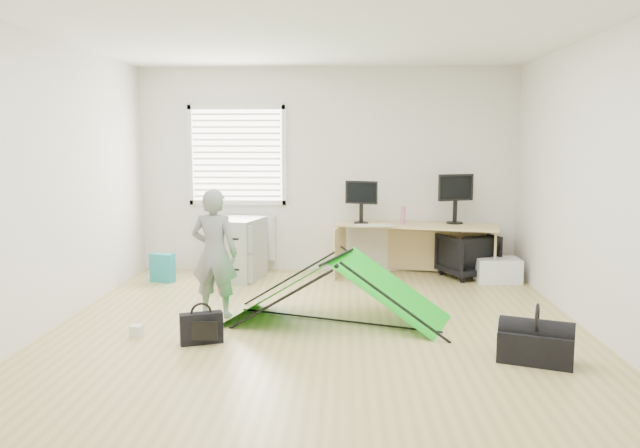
{
  "coord_description": "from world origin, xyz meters",
  "views": [
    {
      "loc": [
        0.25,
        -5.55,
        1.76
      ],
      "look_at": [
        0.0,
        0.4,
        0.95
      ],
      "focal_mm": 35.0,
      "sensor_mm": 36.0,
      "label": 1
    }
  ],
  "objects_px": {
    "person": "(214,253)",
    "duffel_bag": "(536,347)",
    "desk": "(417,250)",
    "monitor_left": "(361,208)",
    "laptop_bag": "(202,328)",
    "kite": "(337,290)",
    "office_chair": "(467,255)",
    "storage_crate": "(498,270)",
    "thermos": "(403,215)",
    "filing_cabinet": "(239,249)",
    "monitor_right": "(455,206)"
  },
  "relations": [
    {
      "from": "person",
      "to": "duffel_bag",
      "type": "bearing_deg",
      "value": 164.97
    },
    {
      "from": "desk",
      "to": "monitor_left",
      "type": "height_order",
      "value": "monitor_left"
    },
    {
      "from": "desk",
      "to": "laptop_bag",
      "type": "relative_size",
      "value": 5.54
    },
    {
      "from": "desk",
      "to": "kite",
      "type": "bearing_deg",
      "value": -102.94
    },
    {
      "from": "kite",
      "to": "duffel_bag",
      "type": "height_order",
      "value": "kite"
    },
    {
      "from": "office_chair",
      "to": "storage_crate",
      "type": "xyz_separation_m",
      "value": [
        0.33,
        -0.26,
        -0.14
      ]
    },
    {
      "from": "kite",
      "to": "office_chair",
      "type": "bearing_deg",
      "value": 70.94
    },
    {
      "from": "person",
      "to": "laptop_bag",
      "type": "bearing_deg",
      "value": 101.48
    },
    {
      "from": "monitor_left",
      "to": "duffel_bag",
      "type": "distance_m",
      "value": 3.45
    },
    {
      "from": "thermos",
      "to": "monitor_left",
      "type": "bearing_deg",
      "value": 177.3
    },
    {
      "from": "desk",
      "to": "filing_cabinet",
      "type": "distance_m",
      "value": 2.27
    },
    {
      "from": "monitor_right",
      "to": "storage_crate",
      "type": "bearing_deg",
      "value": -52.88
    },
    {
      "from": "filing_cabinet",
      "to": "kite",
      "type": "height_order",
      "value": "filing_cabinet"
    },
    {
      "from": "desk",
      "to": "laptop_bag",
      "type": "height_order",
      "value": "desk"
    },
    {
      "from": "monitor_right",
      "to": "office_chair",
      "type": "bearing_deg",
      "value": -36.97
    },
    {
      "from": "monitor_right",
      "to": "thermos",
      "type": "relative_size",
      "value": 2.17
    },
    {
      "from": "monitor_left",
      "to": "monitor_right",
      "type": "bearing_deg",
      "value": 22.76
    },
    {
      "from": "desk",
      "to": "office_chair",
      "type": "relative_size",
      "value": 3.21
    },
    {
      "from": "kite",
      "to": "laptop_bag",
      "type": "distance_m",
      "value": 1.37
    },
    {
      "from": "desk",
      "to": "duffel_bag",
      "type": "bearing_deg",
      "value": -66.02
    },
    {
      "from": "monitor_right",
      "to": "office_chair",
      "type": "xyz_separation_m",
      "value": [
        0.17,
        -0.05,
        -0.63
      ]
    },
    {
      "from": "desk",
      "to": "monitor_right",
      "type": "height_order",
      "value": "monitor_right"
    },
    {
      "from": "duffel_bag",
      "to": "thermos",
      "type": "bearing_deg",
      "value": 124.92
    },
    {
      "from": "person",
      "to": "laptop_bag",
      "type": "xyz_separation_m",
      "value": [
        0.05,
        -0.84,
        -0.5
      ]
    },
    {
      "from": "storage_crate",
      "to": "laptop_bag",
      "type": "xyz_separation_m",
      "value": [
        -3.14,
        -2.5,
        -0.01
      ]
    },
    {
      "from": "person",
      "to": "monitor_left",
      "type": "bearing_deg",
      "value": -120.27
    },
    {
      "from": "storage_crate",
      "to": "duffel_bag",
      "type": "distance_m",
      "value": 2.87
    },
    {
      "from": "monitor_left",
      "to": "thermos",
      "type": "height_order",
      "value": "monitor_left"
    },
    {
      "from": "laptop_bag",
      "to": "duffel_bag",
      "type": "height_order",
      "value": "laptop_bag"
    },
    {
      "from": "monitor_left",
      "to": "kite",
      "type": "relative_size",
      "value": 0.2
    },
    {
      "from": "desk",
      "to": "monitor_right",
      "type": "bearing_deg",
      "value": 19.29
    },
    {
      "from": "office_chair",
      "to": "filing_cabinet",
      "type": "bearing_deg",
      "value": -18.49
    },
    {
      "from": "monitor_left",
      "to": "laptop_bag",
      "type": "relative_size",
      "value": 1.15
    },
    {
      "from": "monitor_left",
      "to": "kite",
      "type": "xyz_separation_m",
      "value": [
        -0.28,
        -2.05,
        -0.57
      ]
    },
    {
      "from": "filing_cabinet",
      "to": "laptop_bag",
      "type": "xyz_separation_m",
      "value": [
        0.1,
        -2.5,
        -0.25
      ]
    },
    {
      "from": "laptop_bag",
      "to": "kite",
      "type": "bearing_deg",
      "value": 10.27
    },
    {
      "from": "office_chair",
      "to": "desk",
      "type": "bearing_deg",
      "value": -22.92
    },
    {
      "from": "office_chair",
      "to": "monitor_right",
      "type": "bearing_deg",
      "value": -39.07
    },
    {
      "from": "office_chair",
      "to": "person",
      "type": "distance_m",
      "value": 3.46
    },
    {
      "from": "thermos",
      "to": "office_chair",
      "type": "relative_size",
      "value": 0.36
    },
    {
      "from": "kite",
      "to": "storage_crate",
      "type": "bearing_deg",
      "value": 61.94
    },
    {
      "from": "laptop_bag",
      "to": "monitor_right",
      "type": "bearing_deg",
      "value": 25.87
    },
    {
      "from": "person",
      "to": "kite",
      "type": "distance_m",
      "value": 1.27
    },
    {
      "from": "desk",
      "to": "office_chair",
      "type": "xyz_separation_m",
      "value": [
        0.65,
        0.01,
        -0.06
      ]
    },
    {
      "from": "person",
      "to": "kite",
      "type": "bearing_deg",
      "value": -178.78
    },
    {
      "from": "office_chair",
      "to": "kite",
      "type": "height_order",
      "value": "kite"
    },
    {
      "from": "monitor_left",
      "to": "storage_crate",
      "type": "relative_size",
      "value": 0.79
    },
    {
      "from": "monitor_left",
      "to": "person",
      "type": "xyz_separation_m",
      "value": [
        -1.5,
        -1.91,
        -0.25
      ]
    },
    {
      "from": "monitor_left",
      "to": "monitor_right",
      "type": "height_order",
      "value": "monitor_right"
    },
    {
      "from": "desk",
      "to": "office_chair",
      "type": "height_order",
      "value": "desk"
    }
  ]
}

